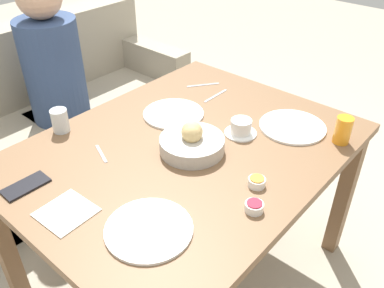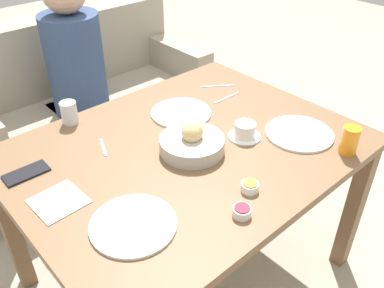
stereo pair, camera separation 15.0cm
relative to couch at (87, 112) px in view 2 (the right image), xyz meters
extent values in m
plane|color=#A89E89|center=(-0.17, -1.16, -0.32)|extent=(10.00, 10.00, 0.00)
cube|color=brown|center=(-0.17, -1.16, 0.40)|extent=(1.29, 1.00, 0.03)
cube|color=brown|center=(0.42, -1.62, 0.03)|extent=(0.06, 0.06, 0.70)
cube|color=brown|center=(-0.77, -0.71, 0.03)|extent=(0.06, 0.06, 0.70)
cube|color=brown|center=(0.42, -0.71, 0.03)|extent=(0.06, 0.06, 0.70)
cube|color=#9E937F|center=(0.00, -0.05, -0.10)|extent=(1.47, 0.70, 0.44)
cube|color=#9E937F|center=(0.00, 0.20, 0.34)|extent=(1.47, 0.20, 0.45)
cube|color=#9E937F|center=(0.66, -0.05, 0.00)|extent=(0.14, 0.70, 0.64)
cube|color=#23232D|center=(-0.09, -0.15, -0.10)|extent=(0.29, 0.40, 0.44)
cylinder|color=#334770|center=(-0.09, -0.15, 0.39)|extent=(0.31, 0.31, 0.55)
cylinder|color=#B2ADA3|center=(-0.18, -1.20, 0.44)|extent=(0.24, 0.24, 0.05)
sphere|color=#DBB775|center=(-0.18, -1.20, 0.49)|extent=(0.07, 0.07, 0.07)
sphere|color=#DBB775|center=(-0.17, -1.20, 0.49)|extent=(0.08, 0.08, 0.08)
cylinder|color=white|center=(-0.57, -1.37, 0.42)|extent=(0.26, 0.26, 0.01)
cylinder|color=white|center=(0.21, -1.40, 0.42)|extent=(0.27, 0.27, 0.01)
cylinder|color=white|center=(-0.03, -0.97, 0.42)|extent=(0.26, 0.26, 0.01)
cylinder|color=orange|center=(0.24, -1.59, 0.47)|extent=(0.06, 0.06, 0.11)
cylinder|color=silver|center=(-0.42, -0.72, 0.46)|extent=(0.07, 0.07, 0.09)
cylinder|color=white|center=(0.03, -1.27, 0.42)|extent=(0.13, 0.13, 0.01)
cylinder|color=white|center=(0.03, -1.27, 0.45)|extent=(0.08, 0.08, 0.06)
cylinder|color=white|center=(-0.30, -1.56, 0.43)|extent=(0.06, 0.06, 0.03)
cylinder|color=#A3192D|center=(-0.30, -1.56, 0.44)|extent=(0.05, 0.05, 0.00)
cylinder|color=white|center=(-0.19, -1.50, 0.43)|extent=(0.06, 0.06, 0.03)
cylinder|color=#C67F28|center=(-0.19, -1.50, 0.44)|extent=(0.05, 0.05, 0.00)
cube|color=#B7B7BC|center=(0.27, -0.88, 0.41)|extent=(0.14, 0.10, 0.00)
cube|color=#B7B7BC|center=(0.22, -1.00, 0.41)|extent=(0.16, 0.01, 0.00)
cube|color=#B7B7BC|center=(-0.42, -0.96, 0.41)|extent=(0.06, 0.12, 0.00)
cube|color=silver|center=(-0.68, -1.13, 0.42)|extent=(0.16, 0.16, 0.00)
cube|color=black|center=(-0.70, -0.92, 0.42)|extent=(0.15, 0.08, 0.01)
camera|label=1|loc=(-1.12, -2.01, 1.29)|focal=38.00mm
camera|label=2|loc=(-1.01, -2.12, 1.29)|focal=38.00mm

